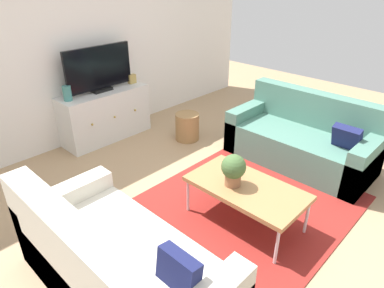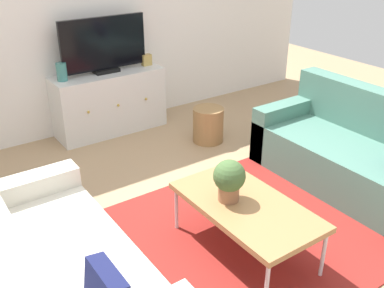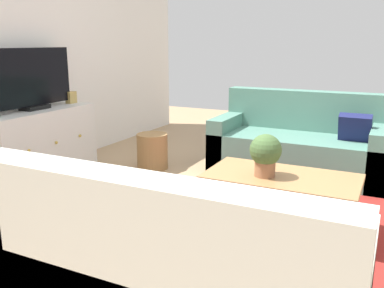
# 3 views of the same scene
# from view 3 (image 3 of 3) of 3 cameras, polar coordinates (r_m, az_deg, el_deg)

# --- Properties ---
(ground_plane) EXTENTS (10.00, 10.00, 0.00)m
(ground_plane) POSITION_cam_3_polar(r_m,az_deg,el_deg) (3.44, 7.30, -9.97)
(ground_plane) COLOR tan
(wall_back) EXTENTS (6.40, 0.12, 2.70)m
(wall_back) POSITION_cam_3_polar(r_m,az_deg,el_deg) (4.63, -24.22, 12.25)
(wall_back) COLOR white
(wall_back) RESTS_ON ground_plane
(area_rug) EXTENTS (2.50, 1.90, 0.01)m
(area_rug) POSITION_cam_3_polar(r_m,az_deg,el_deg) (3.39, 9.73, -10.27)
(area_rug) COLOR maroon
(area_rug) RESTS_ON ground_plane
(couch_left_side) EXTENTS (0.84, 1.75, 0.85)m
(couch_left_side) POSITION_cam_3_polar(r_m,az_deg,el_deg) (2.09, -3.19, -17.63)
(couch_left_side) COLOR beige
(couch_left_side) RESTS_ON ground_plane
(couch_right_side) EXTENTS (0.84, 1.75, 0.85)m
(couch_right_side) POSITION_cam_3_polar(r_m,az_deg,el_deg) (4.64, 14.45, -0.29)
(couch_right_side) COLOR #4C7A6B
(couch_right_side) RESTS_ON ground_plane
(coffee_table) EXTENTS (0.60, 1.10, 0.42)m
(coffee_table) POSITION_cam_3_polar(r_m,az_deg,el_deg) (3.16, 12.06, -4.70)
(coffee_table) COLOR #A37547
(coffee_table) RESTS_ON ground_plane
(potted_plant) EXTENTS (0.23, 0.23, 0.31)m
(potted_plant) POSITION_cam_3_polar(r_m,az_deg,el_deg) (3.06, 9.94, -1.24)
(potted_plant) COLOR #936042
(potted_plant) RESTS_ON coffee_table
(tv_console) EXTENTS (1.26, 0.47, 0.71)m
(tv_console) POSITION_cam_3_polar(r_m,az_deg,el_deg) (4.60, -19.97, 0.05)
(tv_console) COLOR silver
(tv_console) RESTS_ON ground_plane
(flat_screen_tv) EXTENTS (0.98, 0.16, 0.61)m
(flat_screen_tv) POSITION_cam_3_polar(r_m,az_deg,el_deg) (4.51, -20.83, 8.22)
(flat_screen_tv) COLOR black
(flat_screen_tv) RESTS_ON tv_console
(mantel_clock) EXTENTS (0.11, 0.07, 0.13)m
(mantel_clock) POSITION_cam_3_polar(r_m,az_deg,el_deg) (4.88, -16.07, 6.11)
(mantel_clock) COLOR tan
(mantel_clock) RESTS_ON tv_console
(wicker_basket) EXTENTS (0.34, 0.34, 0.39)m
(wicker_basket) POSITION_cam_3_polar(r_m,az_deg,el_deg) (4.67, -5.40, -0.97)
(wicker_basket) COLOR #9E7547
(wicker_basket) RESTS_ON ground_plane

